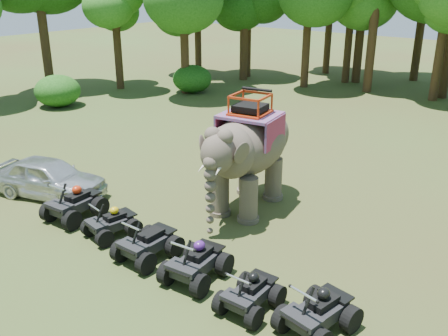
# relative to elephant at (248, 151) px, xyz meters

# --- Properties ---
(ground) EXTENTS (110.00, 110.00, 0.00)m
(ground) POSITION_rel_elephant_xyz_m (0.14, -2.68, -2.01)
(ground) COLOR #47381E
(ground) RESTS_ON ground
(elephant) EXTENTS (2.89, 5.07, 4.02)m
(elephant) POSITION_rel_elephant_xyz_m (0.00, 0.00, 0.00)
(elephant) COLOR #50433A
(elephant) RESTS_ON ground
(parked_car) EXTENTS (4.55, 2.93, 1.44)m
(parked_car) POSITION_rel_elephant_xyz_m (-6.10, -3.76, -1.29)
(parked_car) COLOR silver
(parked_car) RESTS_ON ground
(atv_0) EXTENTS (1.48, 1.93, 1.36)m
(atv_0) POSITION_rel_elephant_xyz_m (-3.90, -4.29, -1.33)
(atv_0) COLOR black
(atv_0) RESTS_ON ground
(atv_1) EXTENTS (1.38, 1.72, 1.15)m
(atv_1) POSITION_rel_elephant_xyz_m (-2.02, -4.32, -1.43)
(atv_1) COLOR black
(atv_1) RESTS_ON ground
(atv_2) EXTENTS (1.28, 1.75, 1.29)m
(atv_2) POSITION_rel_elephant_xyz_m (-0.18, -4.53, -1.36)
(atv_2) COLOR black
(atv_2) RESTS_ON ground
(atv_3) EXTENTS (1.47, 1.89, 1.31)m
(atv_3) POSITION_rel_elephant_xyz_m (1.58, -4.46, -1.36)
(atv_3) COLOR black
(atv_3) RESTS_ON ground
(atv_4) EXTENTS (1.19, 1.60, 1.16)m
(atv_4) POSITION_rel_elephant_xyz_m (3.43, -4.62, -1.43)
(atv_4) COLOR black
(atv_4) RESTS_ON ground
(atv_5) EXTENTS (1.56, 1.94, 1.30)m
(atv_5) POSITION_rel_elephant_xyz_m (5.07, -4.31, -1.36)
(atv_5) COLOR black
(atv_5) RESTS_ON ground
(tree_0) EXTENTS (5.95, 5.95, 8.50)m
(tree_0) POSITION_rel_elephant_xyz_m (0.14, 19.99, 2.24)
(tree_0) COLOR #195114
(tree_0) RESTS_ON ground
(tree_24) EXTENTS (6.93, 6.93, 9.90)m
(tree_24) POSITION_rel_elephant_xyz_m (-21.11, 6.22, 2.94)
(tree_24) COLOR #195114
(tree_24) RESTS_ON ground
(tree_25) EXTENTS (5.44, 5.44, 7.77)m
(tree_25) POSITION_rel_elephant_xyz_m (-18.27, 9.95, 1.87)
(tree_25) COLOR #195114
(tree_25) RESTS_ON ground
(tree_26) EXTENTS (5.85, 5.85, 8.36)m
(tree_26) POSITION_rel_elephant_xyz_m (-13.73, 11.81, 2.17)
(tree_26) COLOR #195114
(tree_26) RESTS_ON ground
(tree_27) EXTENTS (7.00, 7.00, 9.99)m
(tree_27) POSITION_rel_elephant_xyz_m (-13.36, 17.90, 2.99)
(tree_27) COLOR #195114
(tree_27) RESTS_ON ground
(tree_28) EXTENTS (5.73, 5.73, 8.18)m
(tree_28) POSITION_rel_elephant_xyz_m (-8.39, 18.48, 2.08)
(tree_28) COLOR #195114
(tree_28) RESTS_ON ground
(tree_29) EXTENTS (6.79, 6.79, 9.70)m
(tree_29) POSITION_rel_elephant_xyz_m (-4.21, 19.77, 2.84)
(tree_29) COLOR #195114
(tree_29) RESTS_ON ground
(tree_30) EXTENTS (7.45, 7.45, 10.64)m
(tree_30) POSITION_rel_elephant_xyz_m (-6.20, 22.32, 3.31)
(tree_30) COLOR #195114
(tree_30) RESTS_ON ground
(tree_31) EXTENTS (4.95, 4.95, 7.07)m
(tree_31) POSITION_rel_elephant_xyz_m (-17.44, 17.38, 1.53)
(tree_31) COLOR #195114
(tree_31) RESTS_ON ground
(tree_34) EXTENTS (5.44, 5.44, 7.78)m
(tree_34) POSITION_rel_elephant_xyz_m (-13.87, 19.09, 1.88)
(tree_34) COLOR #195114
(tree_34) RESTS_ON ground
(tree_35) EXTENTS (6.98, 6.98, 9.97)m
(tree_35) POSITION_rel_elephant_xyz_m (-3.05, 25.71, 2.97)
(tree_35) COLOR #195114
(tree_35) RESTS_ON ground
(tree_38) EXTENTS (5.44, 5.44, 7.77)m
(tree_38) POSITION_rel_elephant_xyz_m (-6.80, 21.80, 1.88)
(tree_38) COLOR #195114
(tree_38) RESTS_ON ground
(tree_41) EXTENTS (5.39, 5.39, 7.70)m
(tree_41) POSITION_rel_elephant_xyz_m (-9.67, 24.20, 1.84)
(tree_41) COLOR #195114
(tree_41) RESTS_ON ground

